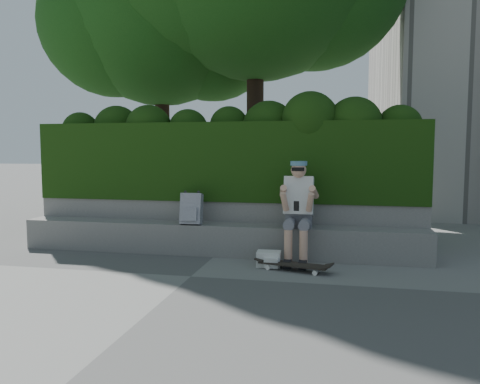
% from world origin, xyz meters
% --- Properties ---
extents(ground, '(80.00, 80.00, 0.00)m').
position_xyz_m(ground, '(0.00, 0.00, 0.00)').
color(ground, slate).
rests_on(ground, ground).
extents(bench_ledge, '(6.00, 0.45, 0.45)m').
position_xyz_m(bench_ledge, '(0.00, 1.25, 0.23)').
color(bench_ledge, gray).
rests_on(bench_ledge, ground).
extents(planter_wall, '(6.00, 0.50, 0.75)m').
position_xyz_m(planter_wall, '(0.00, 1.73, 0.38)').
color(planter_wall, gray).
rests_on(planter_wall, ground).
extents(hedge, '(6.00, 1.00, 1.20)m').
position_xyz_m(hedge, '(0.00, 1.95, 1.35)').
color(hedge, black).
rests_on(hedge, planter_wall).
extents(tree_right, '(4.34, 4.34, 6.87)m').
position_xyz_m(tree_right, '(-2.21, 4.82, 4.69)').
color(tree_right, black).
rests_on(tree_right, ground).
extents(person, '(0.40, 0.76, 1.38)m').
position_xyz_m(person, '(1.20, 1.07, 0.75)').
color(person, slate).
rests_on(person, ground).
extents(skateboard, '(0.91, 0.43, 0.09)m').
position_xyz_m(skateboard, '(1.19, 0.52, 0.08)').
color(skateboard, black).
rests_on(skateboard, ground).
extents(backpack_plaid, '(0.31, 0.18, 0.45)m').
position_xyz_m(backpack_plaid, '(-0.36, 1.15, 0.68)').
color(backpack_plaid, '#ACABB0').
rests_on(backpack_plaid, bench_ledge).
extents(backpack_ground, '(0.32, 0.23, 0.20)m').
position_xyz_m(backpack_ground, '(0.85, 0.69, 0.10)').
color(backpack_ground, white).
rests_on(backpack_ground, ground).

